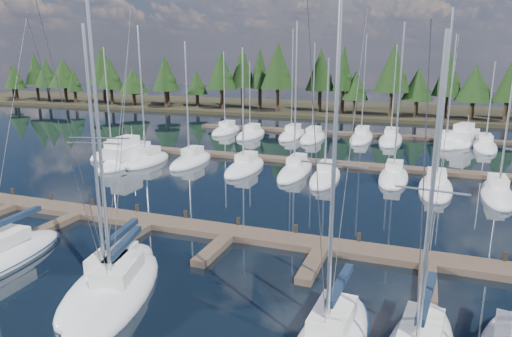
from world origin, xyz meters
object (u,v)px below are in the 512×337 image
at_px(front_sailboat_3, 117,293).
at_px(motor_yacht_right, 464,141).
at_px(motor_yacht_left, 128,159).
at_px(main_dock, 229,236).
at_px(front_sailboat_2, 110,280).

bearing_deg(front_sailboat_3, motor_yacht_right, 69.22).
bearing_deg(motor_yacht_left, motor_yacht_right, 35.00).
xyz_separation_m(main_dock, front_sailboat_2, (-3.31, -7.61, 0.08)).
height_order(front_sailboat_2, motor_yacht_right, front_sailboat_2).
height_order(main_dock, motor_yacht_left, motor_yacht_left).
xyz_separation_m(motor_yacht_left, motor_yacht_right, (35.26, 24.69, -0.02)).
distance_m(front_sailboat_2, motor_yacht_right, 51.93).
height_order(main_dock, front_sailboat_2, front_sailboat_2).
bearing_deg(front_sailboat_3, motor_yacht_left, 124.39).
bearing_deg(motor_yacht_right, front_sailboat_2, -112.32).
bearing_deg(motor_yacht_left, front_sailboat_3, -55.61).
bearing_deg(main_dock, motor_yacht_right, 67.90).
height_order(main_dock, front_sailboat_3, front_sailboat_3).
distance_m(main_dock, front_sailboat_2, 8.30).
bearing_deg(motor_yacht_left, front_sailboat_2, -56.34).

